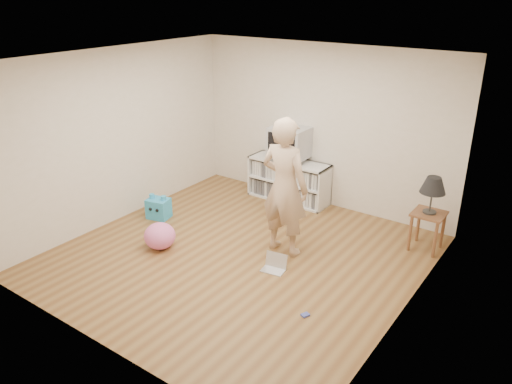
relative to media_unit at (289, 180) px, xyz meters
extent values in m
plane|color=brown|center=(0.47, -2.04, -0.35)|extent=(4.50, 4.50, 0.00)
cube|color=beige|center=(0.47, 0.21, 0.95)|extent=(4.50, 0.02, 2.60)
cube|color=beige|center=(0.47, -4.29, 0.95)|extent=(4.50, 0.02, 2.60)
cube|color=beige|center=(-1.78, -2.04, 0.95)|extent=(0.02, 4.50, 2.60)
cube|color=beige|center=(2.72, -2.04, 0.95)|extent=(0.02, 4.50, 2.60)
cube|color=white|center=(0.47, -2.04, 2.25)|extent=(4.50, 4.50, 0.01)
cube|color=white|center=(0.00, 0.19, 0.00)|extent=(1.40, 0.03, 0.70)
cube|color=white|center=(-0.69, -0.02, 0.00)|extent=(0.03, 0.45, 0.70)
cube|color=white|center=(0.68, -0.02, 0.00)|extent=(0.03, 0.45, 0.70)
cube|color=white|center=(0.00, -0.02, -0.33)|extent=(1.40, 0.45, 0.03)
cube|color=white|center=(0.00, -0.02, 0.00)|extent=(1.34, 0.45, 0.03)
cube|color=white|center=(0.00, -0.02, 0.33)|extent=(1.40, 0.45, 0.03)
cube|color=silver|center=(0.00, -0.02, 0.00)|extent=(1.26, 0.36, 0.64)
cube|color=gray|center=(0.00, -0.02, 0.39)|extent=(0.45, 0.35, 0.07)
cube|color=#AEAEB3|center=(0.00, -0.02, 0.67)|extent=(0.60, 0.52, 0.50)
cube|color=black|center=(0.00, -0.28, 0.67)|extent=(0.50, 0.01, 0.40)
cylinder|color=brown|center=(2.29, -0.56, -0.09)|extent=(0.04, 0.04, 0.52)
cylinder|color=brown|center=(2.63, -0.56, -0.09)|extent=(0.04, 0.04, 0.52)
cylinder|color=brown|center=(2.29, -0.22, -0.09)|extent=(0.04, 0.04, 0.52)
cylinder|color=brown|center=(2.63, -0.22, -0.09)|extent=(0.04, 0.04, 0.52)
cube|color=brown|center=(2.46, -0.39, 0.19)|extent=(0.42, 0.42, 0.03)
cylinder|color=#333333|center=(2.46, -0.39, 0.21)|extent=(0.18, 0.18, 0.02)
cylinder|color=#333333|center=(2.46, -0.39, 0.39)|extent=(0.02, 0.02, 0.32)
imported|color=#CCAA8B|center=(0.88, -1.56, 0.59)|extent=(0.70, 0.47, 1.89)
cube|color=silver|center=(1.06, -2.09, -0.34)|extent=(0.32, 0.25, 0.01)
cube|color=silver|center=(1.04, -1.99, -0.24)|extent=(0.30, 0.11, 0.19)
cube|color=black|center=(1.04, -1.99, -0.24)|extent=(0.26, 0.08, 0.16)
cube|color=#434FB3|center=(1.87, -2.67, -0.34)|extent=(0.09, 0.11, 0.02)
cube|color=#2BA0DC|center=(-1.28, -1.80, -0.19)|extent=(0.38, 0.33, 0.31)
cylinder|color=#2BA0DC|center=(-1.39, -1.83, 0.00)|extent=(0.08, 0.08, 0.07)
cylinder|color=#2BA0DC|center=(-1.18, -1.78, 0.00)|extent=(0.08, 0.08, 0.07)
sphere|color=black|center=(-1.31, -1.95, -0.16)|extent=(0.05, 0.05, 0.05)
sphere|color=black|center=(-1.19, -1.92, -0.16)|extent=(0.05, 0.05, 0.05)
ellipsoid|color=pink|center=(-0.56, -2.49, -0.17)|extent=(0.49, 0.49, 0.37)
camera|label=1|loc=(4.07, -6.73, 3.05)|focal=35.00mm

